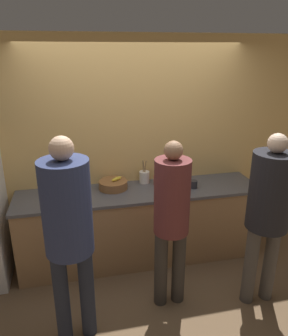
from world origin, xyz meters
TOP-DOWN VIEW (x-y plane):
  - ground_plane at (0.00, 0.00)m, footprint 14.00×14.00m
  - wall_back at (0.00, 0.70)m, footprint 5.20×0.06m
  - counter at (0.00, 0.37)m, footprint 2.82×0.68m
  - person_left at (-0.80, -0.68)m, footprint 0.39×0.39m
  - person_center at (0.13, -0.45)m, footprint 0.33×0.33m
  - person_right at (1.01, -0.62)m, footprint 0.39×0.39m
  - fruit_bowl at (-0.29, 0.48)m, footprint 0.33×0.33m
  - utensil_crock at (0.10, 0.58)m, footprint 0.12×0.12m
  - bottle_red at (0.23, 0.49)m, footprint 0.08×0.08m
  - bottle_green at (0.44, 0.56)m, footprint 0.05×0.05m
  - bottle_amber at (0.52, 0.47)m, footprint 0.08×0.08m
  - cup_black at (0.63, 0.29)m, footprint 0.09×0.09m
  - potted_plant at (-0.81, 0.57)m, footprint 0.13×0.13m

SIDE VIEW (x-z plane):
  - ground_plane at x=0.00m, z-range 0.00..0.00m
  - counter at x=0.00m, z-range 0.00..0.89m
  - cup_black at x=0.63m, z-range 0.89..0.98m
  - fruit_bowl at x=-0.29m, z-range 0.87..1.01m
  - bottle_red at x=0.23m, z-range 0.88..1.04m
  - utensil_crock at x=0.10m, z-range 0.83..1.11m
  - bottle_green at x=0.44m, z-range 0.87..1.12m
  - bottle_amber at x=0.52m, z-range 0.87..1.12m
  - person_center at x=0.13m, z-range 0.15..1.84m
  - potted_plant at x=-0.81m, z-range 0.90..1.13m
  - person_right at x=1.01m, z-range 0.20..1.95m
  - person_left at x=-0.80m, z-range 0.21..2.05m
  - wall_back at x=0.00m, z-range 0.00..2.60m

